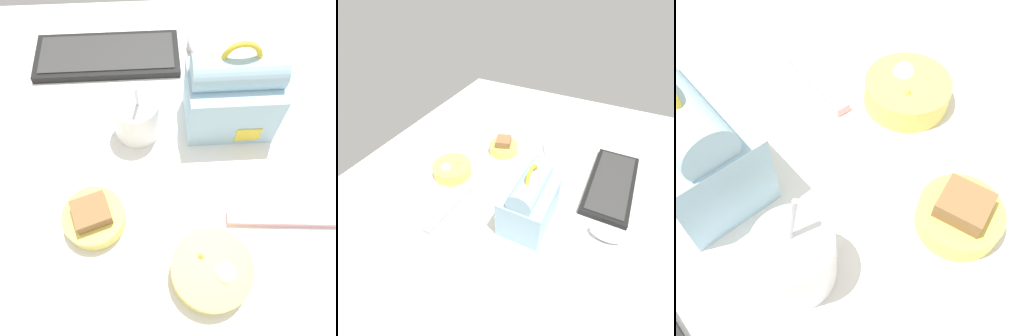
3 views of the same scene
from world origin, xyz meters
The scene contains 8 objects.
desk_surface centered at (0.00, 0.00, 1.00)cm, with size 140.00×110.00×2.00cm.
keyboard centered at (-9.53, 33.47, 3.02)cm, with size 34.83×14.51×2.10cm.
lunch_bag centered at (16.82, 13.40, 10.28)cm, with size 17.90×13.01×21.33cm.
soup_cup centered at (-2.52, 11.76, 6.77)cm, with size 9.51×9.51×15.20cm.
bento_bowl_sandwich centered at (-10.57, -8.36, 4.33)cm, with size 11.18×11.18×6.25cm.
bento_bowl_snacks centered at (9.48, -18.83, 4.39)cm, with size 13.58×13.58×5.88cm.
computer_mouse centered at (12.76, 35.63, 3.71)cm, with size 5.14×9.57×3.42cm.
chopstick_case centered at (24.04, -10.23, 2.80)cm, with size 20.73×3.96×1.60cm.
Camera 1 is at (1.66, -28.79, 60.82)cm, focal length 35.00 mm.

